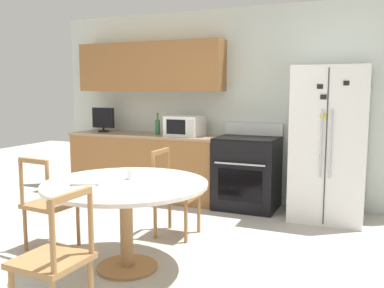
{
  "coord_description": "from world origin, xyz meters",
  "views": [
    {
      "loc": [
        1.86,
        -2.97,
        1.53
      ],
      "look_at": [
        0.09,
        1.15,
        0.95
      ],
      "focal_mm": 40.0,
      "sensor_mm": 36.0,
      "label": 1
    }
  ],
  "objects_px": {
    "refrigerator": "(329,144)",
    "oven_range": "(247,172)",
    "dining_chair_left": "(49,204)",
    "dining_chair_near": "(55,260)",
    "candle_glass": "(131,175)",
    "countertop_tv": "(103,119)",
    "dining_chair_far": "(175,194)",
    "counter_bottle": "(158,126)",
    "microwave": "(185,126)"
  },
  "relations": [
    {
      "from": "refrigerator",
      "to": "candle_glass",
      "type": "height_order",
      "value": "refrigerator"
    },
    {
      "from": "microwave",
      "to": "dining_chair_left",
      "type": "bearing_deg",
      "value": -102.24
    },
    {
      "from": "dining_chair_near",
      "to": "oven_range",
      "type": "bearing_deg",
      "value": -4.12
    },
    {
      "from": "oven_range",
      "to": "counter_bottle",
      "type": "distance_m",
      "value": 1.41
    },
    {
      "from": "microwave",
      "to": "dining_chair_left",
      "type": "xyz_separation_m",
      "value": [
        -0.46,
        -2.14,
        -0.6
      ]
    },
    {
      "from": "microwave",
      "to": "countertop_tv",
      "type": "relative_size",
      "value": 1.32
    },
    {
      "from": "counter_bottle",
      "to": "candle_glass",
      "type": "xyz_separation_m",
      "value": [
        0.86,
        -2.13,
        -0.22
      ]
    },
    {
      "from": "dining_chair_near",
      "to": "candle_glass",
      "type": "distance_m",
      "value": 1.13
    },
    {
      "from": "refrigerator",
      "to": "oven_range",
      "type": "xyz_separation_m",
      "value": [
        -1.0,
        0.05,
        -0.43
      ]
    },
    {
      "from": "counter_bottle",
      "to": "dining_chair_far",
      "type": "height_order",
      "value": "counter_bottle"
    },
    {
      "from": "microwave",
      "to": "counter_bottle",
      "type": "height_order",
      "value": "counter_bottle"
    },
    {
      "from": "oven_range",
      "to": "dining_chair_near",
      "type": "bearing_deg",
      "value": -96.64
    },
    {
      "from": "dining_chair_near",
      "to": "dining_chair_far",
      "type": "height_order",
      "value": "same"
    },
    {
      "from": "refrigerator",
      "to": "candle_glass",
      "type": "relative_size",
      "value": 20.86
    },
    {
      "from": "countertop_tv",
      "to": "candle_glass",
      "type": "distance_m",
      "value": 2.81
    },
    {
      "from": "dining_chair_near",
      "to": "refrigerator",
      "type": "bearing_deg",
      "value": -21.16
    },
    {
      "from": "refrigerator",
      "to": "countertop_tv",
      "type": "xyz_separation_m",
      "value": [
        -3.22,
        0.1,
        0.19
      ]
    },
    {
      "from": "counter_bottle",
      "to": "countertop_tv",
      "type": "bearing_deg",
      "value": 178.23
    },
    {
      "from": "countertop_tv",
      "to": "dining_chair_far",
      "type": "distance_m",
      "value": 2.35
    },
    {
      "from": "counter_bottle",
      "to": "dining_chair_left",
      "type": "distance_m",
      "value": 2.23
    },
    {
      "from": "microwave",
      "to": "countertop_tv",
      "type": "height_order",
      "value": "countertop_tv"
    },
    {
      "from": "refrigerator",
      "to": "counter_bottle",
      "type": "distance_m",
      "value": 2.3
    },
    {
      "from": "countertop_tv",
      "to": "dining_chair_near",
      "type": "relative_size",
      "value": 0.39
    },
    {
      "from": "counter_bottle",
      "to": "dining_chair_near",
      "type": "xyz_separation_m",
      "value": [
        0.93,
        -3.19,
        -0.58
      ]
    },
    {
      "from": "microwave",
      "to": "candle_glass",
      "type": "relative_size",
      "value": 5.46
    },
    {
      "from": "counter_bottle",
      "to": "dining_chair_left",
      "type": "relative_size",
      "value": 0.33
    },
    {
      "from": "oven_range",
      "to": "candle_glass",
      "type": "height_order",
      "value": "oven_range"
    },
    {
      "from": "candle_glass",
      "to": "microwave",
      "type": "bearing_deg",
      "value": 101.82
    },
    {
      "from": "dining_chair_near",
      "to": "microwave",
      "type": "bearing_deg",
      "value": 11.65
    },
    {
      "from": "oven_range",
      "to": "countertop_tv",
      "type": "height_order",
      "value": "countertop_tv"
    },
    {
      "from": "refrigerator",
      "to": "microwave",
      "type": "relative_size",
      "value": 3.82
    },
    {
      "from": "microwave",
      "to": "oven_range",
      "type": "bearing_deg",
      "value": -0.56
    },
    {
      "from": "refrigerator",
      "to": "oven_range",
      "type": "bearing_deg",
      "value": 176.95
    },
    {
      "from": "dining_chair_left",
      "to": "dining_chair_far",
      "type": "xyz_separation_m",
      "value": [
        0.94,
        0.83,
        0.0
      ]
    },
    {
      "from": "oven_range",
      "to": "counter_bottle",
      "type": "bearing_deg",
      "value": 179.23
    },
    {
      "from": "microwave",
      "to": "dining_chair_far",
      "type": "distance_m",
      "value": 1.52
    },
    {
      "from": "counter_bottle",
      "to": "dining_chair_far",
      "type": "bearing_deg",
      "value": -55.95
    },
    {
      "from": "oven_range",
      "to": "dining_chair_far",
      "type": "distance_m",
      "value": 1.37
    },
    {
      "from": "counter_bottle",
      "to": "dining_chair_near",
      "type": "relative_size",
      "value": 0.33
    },
    {
      "from": "refrigerator",
      "to": "dining_chair_near",
      "type": "xyz_separation_m",
      "value": [
        -1.37,
        -3.12,
        -0.46
      ]
    },
    {
      "from": "dining_chair_far",
      "to": "countertop_tv",
      "type": "bearing_deg",
      "value": -126.97
    },
    {
      "from": "countertop_tv",
      "to": "dining_chair_near",
      "type": "distance_m",
      "value": 3.77
    },
    {
      "from": "refrigerator",
      "to": "dining_chair_left",
      "type": "height_order",
      "value": "refrigerator"
    },
    {
      "from": "oven_range",
      "to": "dining_chair_near",
      "type": "xyz_separation_m",
      "value": [
        -0.37,
        -3.17,
        -0.03
      ]
    },
    {
      "from": "microwave",
      "to": "dining_chair_far",
      "type": "bearing_deg",
      "value": -70.24
    },
    {
      "from": "oven_range",
      "to": "refrigerator",
      "type": "bearing_deg",
      "value": -3.05
    },
    {
      "from": "counter_bottle",
      "to": "candle_glass",
      "type": "height_order",
      "value": "counter_bottle"
    },
    {
      "from": "oven_range",
      "to": "counter_bottle",
      "type": "height_order",
      "value": "counter_bottle"
    },
    {
      "from": "refrigerator",
      "to": "counter_bottle",
      "type": "height_order",
      "value": "refrigerator"
    },
    {
      "from": "countertop_tv",
      "to": "counter_bottle",
      "type": "relative_size",
      "value": 1.21
    }
  ]
}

